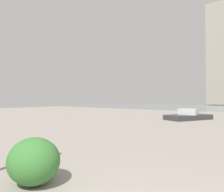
# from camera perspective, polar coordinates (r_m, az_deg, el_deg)

# --- Properties ---
(shrub_low) EXTENTS (1.02, 0.91, 0.86)m
(shrub_low) POSITION_cam_1_polar(r_m,az_deg,el_deg) (4.15, -21.44, -16.91)
(shrub_low) COLOR #387533
(shrub_low) RESTS_ON ground
(boat) EXTENTS (2.99, 3.99, 0.95)m
(boat) POSITION_cam_1_polar(r_m,az_deg,el_deg) (16.56, 20.98, -5.60)
(boat) COLOR #333338
(boat) RESTS_ON ground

